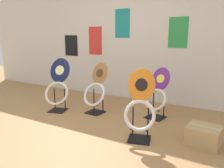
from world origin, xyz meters
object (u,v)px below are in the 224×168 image
(toilet_seat_display_purple_note, at_px, (157,96))
(toilet_seat_display_orange_sun, at_px, (140,107))
(storage_box, at_px, (204,135))
(toilet_seat_display_navy_moon, at_px, (58,88))
(toilet_seat_display_woodgrain, at_px, (96,91))

(toilet_seat_display_purple_note, bearing_deg, toilet_seat_display_orange_sun, -86.43)
(toilet_seat_display_orange_sun, bearing_deg, storage_box, 18.61)
(toilet_seat_display_orange_sun, relative_size, storage_box, 2.16)
(toilet_seat_display_orange_sun, xyz_separation_m, storage_box, (0.73, 0.25, -0.32))
(toilet_seat_display_navy_moon, height_order, toilet_seat_display_orange_sun, toilet_seat_display_navy_moon)
(toilet_seat_display_purple_note, xyz_separation_m, storage_box, (0.79, -0.60, -0.25))
(storage_box, bearing_deg, toilet_seat_display_purple_note, 142.54)
(toilet_seat_display_orange_sun, xyz_separation_m, toilet_seat_display_purple_note, (-0.05, 0.85, -0.07))
(storage_box, bearing_deg, toilet_seat_display_woodgrain, 169.57)
(toilet_seat_display_navy_moon, xyz_separation_m, toilet_seat_display_purple_note, (1.63, 0.50, -0.05))
(toilet_seat_display_navy_moon, distance_m, toilet_seat_display_orange_sun, 1.72)
(toilet_seat_display_orange_sun, bearing_deg, toilet_seat_display_woodgrain, 151.09)
(toilet_seat_display_navy_moon, bearing_deg, toilet_seat_display_orange_sun, -11.68)
(storage_box, bearing_deg, toilet_seat_display_navy_moon, 177.61)
(toilet_seat_display_navy_moon, distance_m, storage_box, 2.44)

